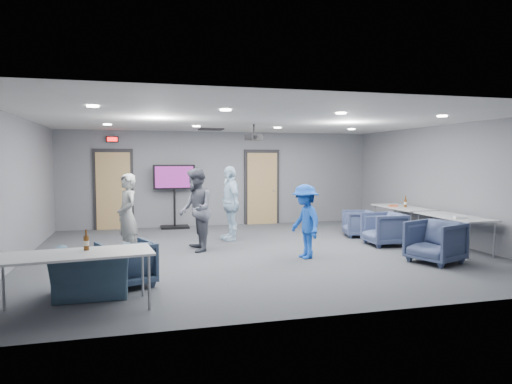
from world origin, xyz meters
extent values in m
plane|color=#36383D|center=(0.00, 0.00, 0.00)|extent=(9.00, 9.00, 0.00)
plane|color=silver|center=(0.00, 0.00, 2.70)|extent=(9.00, 9.00, 0.00)
cube|color=slate|center=(0.00, 4.00, 1.35)|extent=(9.00, 0.02, 2.70)
cube|color=slate|center=(0.00, -4.00, 1.35)|extent=(9.00, 0.02, 2.70)
cube|color=slate|center=(-4.50, 0.00, 1.35)|extent=(0.02, 8.00, 2.70)
cube|color=slate|center=(4.50, 0.00, 1.35)|extent=(0.02, 8.00, 2.70)
cube|color=black|center=(-3.00, 3.97, 1.08)|extent=(1.06, 0.06, 2.24)
cube|color=#AB8353|center=(-3.00, 3.93, 1.05)|extent=(0.90, 0.05, 2.10)
cylinder|color=#93959B|center=(-2.65, 3.88, 1.00)|extent=(0.04, 0.10, 0.04)
cube|color=black|center=(1.20, 3.97, 1.08)|extent=(1.06, 0.06, 2.24)
cube|color=#AB8353|center=(1.20, 3.93, 1.05)|extent=(0.90, 0.05, 2.10)
cylinder|color=#93959B|center=(1.55, 3.88, 1.00)|extent=(0.04, 0.10, 0.04)
cube|color=black|center=(-3.00, 3.94, 2.45)|extent=(0.32, 0.06, 0.16)
cube|color=#FF0C0C|center=(-3.00, 3.90, 2.45)|extent=(0.26, 0.02, 0.11)
cube|color=black|center=(-0.50, 2.80, 2.69)|extent=(0.60, 0.60, 0.03)
cylinder|color=white|center=(-3.00, -1.80, 2.69)|extent=(0.18, 0.18, 0.02)
cylinder|color=white|center=(-3.00, 1.80, 2.69)|extent=(0.18, 0.18, 0.02)
cylinder|color=white|center=(-1.00, -1.80, 2.69)|extent=(0.18, 0.18, 0.02)
cylinder|color=white|center=(-1.00, 1.80, 2.69)|extent=(0.18, 0.18, 0.02)
cylinder|color=white|center=(1.00, -1.80, 2.69)|extent=(0.18, 0.18, 0.02)
cylinder|color=white|center=(1.00, 1.80, 2.69)|extent=(0.18, 0.18, 0.02)
cylinder|color=white|center=(3.00, -1.80, 2.69)|extent=(0.18, 0.18, 0.02)
cylinder|color=white|center=(3.00, 1.80, 2.69)|extent=(0.18, 0.18, 0.02)
imported|color=#9A9D9B|center=(-2.57, 0.10, 0.81)|extent=(0.57, 0.69, 1.63)
imported|color=#4C4F5B|center=(-1.22, 0.37, 0.87)|extent=(0.68, 0.86, 1.73)
imported|color=#C6E5FF|center=(-0.26, 1.51, 0.87)|extent=(0.53, 1.06, 1.75)
imported|color=#1C4CB6|center=(0.74, -0.83, 0.71)|extent=(0.63, 0.98, 1.42)
imported|color=#3E496B|center=(2.90, 1.15, 0.33)|extent=(0.86, 0.85, 0.65)
imported|color=#3E496B|center=(2.90, -0.05, 0.37)|extent=(0.83, 0.81, 0.73)
imported|color=#36405D|center=(2.90, -1.83, 0.39)|extent=(1.10, 1.08, 0.78)
imported|color=#344359|center=(-2.57, -2.00, 0.34)|extent=(0.95, 0.97, 0.69)
imported|color=#3B5266|center=(-3.02, -2.40, 0.33)|extent=(1.02, 0.90, 0.66)
cube|color=#B6B9BB|center=(4.00, 0.96, 0.71)|extent=(0.75, 1.79, 0.03)
cylinder|color=#93959B|center=(3.71, 1.78, 0.35)|extent=(0.04, 0.04, 0.70)
cylinder|color=#93959B|center=(3.71, 0.15, 0.35)|extent=(0.04, 0.04, 0.70)
cylinder|color=#93959B|center=(4.29, 1.78, 0.35)|extent=(0.04, 0.04, 0.70)
cylinder|color=#93959B|center=(4.29, 0.15, 0.35)|extent=(0.04, 0.04, 0.70)
cube|color=#B6B9BB|center=(4.00, -0.94, 0.71)|extent=(0.74, 1.77, 0.03)
cylinder|color=#93959B|center=(3.71, -0.13, 0.35)|extent=(0.04, 0.04, 0.70)
cylinder|color=#93959B|center=(3.71, -1.74, 0.35)|extent=(0.04, 0.04, 0.70)
cylinder|color=#93959B|center=(4.29, -0.13, 0.35)|extent=(0.04, 0.04, 0.70)
cylinder|color=#93959B|center=(4.29, -1.74, 0.35)|extent=(0.04, 0.04, 0.70)
cube|color=#B6B9BB|center=(-3.14, -3.00, 0.71)|extent=(1.94, 0.99, 0.03)
cylinder|color=#93959B|center=(-2.34, -2.59, 0.35)|extent=(0.04, 0.04, 0.70)
cylinder|color=#93959B|center=(-4.03, -2.79, 0.35)|extent=(0.04, 0.04, 0.70)
cylinder|color=#93959B|center=(-2.26, -3.21, 0.35)|extent=(0.04, 0.04, 0.70)
cylinder|color=#603510|center=(-3.03, -2.84, 0.82)|extent=(0.07, 0.07, 0.19)
cylinder|color=#603510|center=(-3.03, -2.84, 0.96)|extent=(0.02, 0.02, 0.08)
cylinder|color=beige|center=(-3.03, -2.84, 0.82)|extent=(0.07, 0.07, 0.06)
cylinder|color=#603510|center=(4.03, 0.89, 0.83)|extent=(0.07, 0.07, 0.19)
cylinder|color=#603510|center=(4.03, 0.89, 0.97)|extent=(0.03, 0.03, 0.09)
cylinder|color=beige|center=(4.03, 0.89, 0.83)|extent=(0.07, 0.07, 0.06)
cube|color=#C95732|center=(3.80, 1.07, 0.75)|extent=(0.24, 0.20, 0.05)
cube|color=silver|center=(3.82, -1.36, 0.76)|extent=(0.27, 0.23, 0.05)
cube|color=black|center=(-1.38, 3.75, 0.03)|extent=(0.77, 0.55, 0.06)
cylinder|color=black|center=(-1.38, 3.75, 0.71)|extent=(0.06, 0.06, 1.32)
cube|color=black|center=(-1.38, 3.75, 1.43)|extent=(1.15, 0.07, 0.68)
cube|color=#651660|center=(-1.38, 3.70, 1.43)|extent=(1.04, 0.01, 0.59)
cylinder|color=black|center=(0.16, 0.91, 2.58)|extent=(0.04, 0.04, 0.22)
cube|color=black|center=(0.16, 0.91, 2.40)|extent=(0.40, 0.37, 0.13)
cylinder|color=black|center=(0.16, 0.76, 2.40)|extent=(0.08, 0.06, 0.08)
camera|label=1|loc=(-2.40, -9.01, 1.89)|focal=32.00mm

